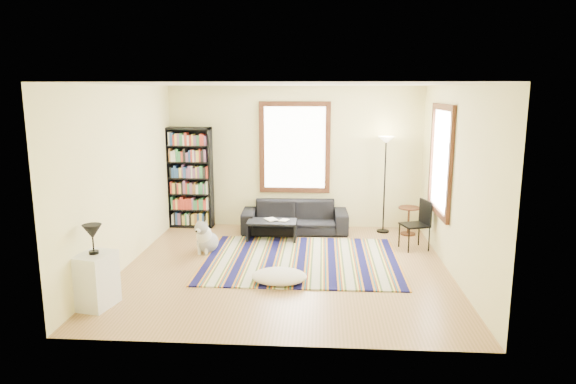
# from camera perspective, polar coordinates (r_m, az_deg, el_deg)

# --- Properties ---
(floor) EXTENTS (5.00, 5.00, 0.10)m
(floor) POSITION_cam_1_polar(r_m,az_deg,el_deg) (8.11, -0.24, -8.70)
(floor) COLOR #A97B4D
(floor) RESTS_ON ground
(ceiling) EXTENTS (5.00, 5.00, 0.10)m
(ceiling) POSITION_cam_1_polar(r_m,az_deg,el_deg) (7.62, -0.26, 12.26)
(ceiling) COLOR white
(ceiling) RESTS_ON floor
(wall_back) EXTENTS (5.00, 0.10, 2.80)m
(wall_back) POSITION_cam_1_polar(r_m,az_deg,el_deg) (10.25, 0.77, 3.90)
(wall_back) COLOR #FDF1AB
(wall_back) RESTS_ON floor
(wall_front) EXTENTS (5.00, 0.10, 2.80)m
(wall_front) POSITION_cam_1_polar(r_m,az_deg,el_deg) (5.25, -2.24, -3.32)
(wall_front) COLOR #FDF1AB
(wall_front) RESTS_ON floor
(wall_left) EXTENTS (0.10, 5.00, 2.80)m
(wall_left) POSITION_cam_1_polar(r_m,az_deg,el_deg) (8.31, -18.08, 1.58)
(wall_left) COLOR #FDF1AB
(wall_left) RESTS_ON floor
(wall_right) EXTENTS (0.10, 5.00, 2.80)m
(wall_right) POSITION_cam_1_polar(r_m,az_deg,el_deg) (7.97, 18.37, 1.17)
(wall_right) COLOR #FDF1AB
(wall_right) RESTS_ON floor
(window_back) EXTENTS (1.20, 0.06, 1.60)m
(window_back) POSITION_cam_1_polar(r_m,az_deg,el_deg) (10.14, 0.75, 4.96)
(window_back) COLOR white
(window_back) RESTS_ON wall_back
(window_right) EXTENTS (0.06, 1.20, 1.60)m
(window_right) POSITION_cam_1_polar(r_m,az_deg,el_deg) (8.69, 16.65, 3.41)
(window_right) COLOR white
(window_right) RESTS_ON wall_right
(rug) EXTENTS (3.13, 2.51, 0.02)m
(rug) POSITION_cam_1_polar(r_m,az_deg,el_deg) (8.39, 1.49, -7.55)
(rug) COLOR #0C0B3B
(rug) RESTS_ON floor
(sofa) EXTENTS (0.87, 2.06, 0.59)m
(sofa) POSITION_cam_1_polar(r_m,az_deg,el_deg) (9.96, 0.76, -2.78)
(sofa) COLOR black
(sofa) RESTS_ON floor
(bookshelf) EXTENTS (0.90, 0.30, 2.00)m
(bookshelf) POSITION_cam_1_polar(r_m,az_deg,el_deg) (10.40, -10.87, 1.58)
(bookshelf) COLOR black
(bookshelf) RESTS_ON floor
(coffee_table) EXTENTS (0.99, 0.68, 0.36)m
(coffee_table) POSITION_cam_1_polar(r_m,az_deg,el_deg) (9.47, -1.79, -4.27)
(coffee_table) COLOR black
(coffee_table) RESTS_ON floor
(book_a) EXTENTS (0.31, 0.29, 0.02)m
(book_a) POSITION_cam_1_polar(r_m,az_deg,el_deg) (9.43, -2.40, -3.14)
(book_a) COLOR beige
(book_a) RESTS_ON coffee_table
(book_b) EXTENTS (0.21, 0.24, 0.02)m
(book_b) POSITION_cam_1_polar(r_m,az_deg,el_deg) (9.45, -0.86, -3.12)
(book_b) COLOR beige
(book_b) RESTS_ON coffee_table
(floor_cushion) EXTENTS (0.89, 0.73, 0.20)m
(floor_cushion) POSITION_cam_1_polar(r_m,az_deg,el_deg) (7.44, -0.98, -9.35)
(floor_cushion) COLOR beige
(floor_cushion) RESTS_ON floor
(floor_lamp) EXTENTS (0.38, 0.38, 1.86)m
(floor_lamp) POSITION_cam_1_polar(r_m,az_deg,el_deg) (9.98, 10.68, 0.77)
(floor_lamp) COLOR black
(floor_lamp) RESTS_ON floor
(side_table) EXTENTS (0.47, 0.47, 0.54)m
(side_table) POSITION_cam_1_polar(r_m,az_deg,el_deg) (10.04, 13.24, -3.14)
(side_table) COLOR #452511
(side_table) RESTS_ON floor
(folding_chair) EXTENTS (0.52, 0.51, 0.86)m
(folding_chair) POSITION_cam_1_polar(r_m,az_deg,el_deg) (9.12, 13.88, -3.59)
(folding_chair) COLOR black
(folding_chair) RESTS_ON floor
(white_cabinet) EXTENTS (0.47, 0.57, 0.70)m
(white_cabinet) POSITION_cam_1_polar(r_m,az_deg,el_deg) (7.03, -20.55, -9.17)
(white_cabinet) COLOR white
(white_cabinet) RESTS_ON floor
(table_lamp) EXTENTS (0.28, 0.28, 0.38)m
(table_lamp) POSITION_cam_1_polar(r_m,az_deg,el_deg) (6.87, -20.87, -4.94)
(table_lamp) COLOR black
(table_lamp) RESTS_ON white_cabinet
(dog) EXTENTS (0.56, 0.67, 0.58)m
(dog) POSITION_cam_1_polar(r_m,az_deg,el_deg) (8.85, -8.94, -4.79)
(dog) COLOR #AAAAAA
(dog) RESTS_ON floor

